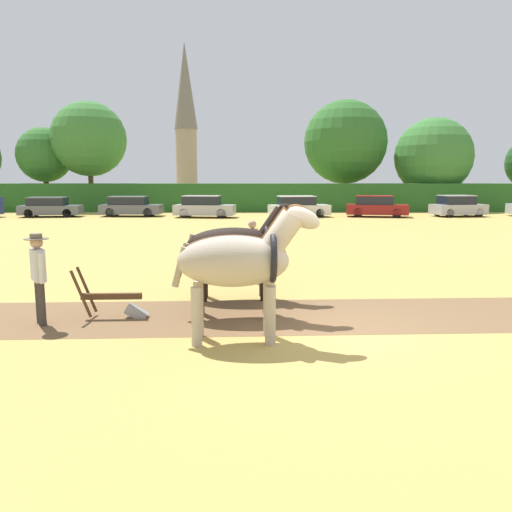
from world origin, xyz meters
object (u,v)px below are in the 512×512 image
(tree_left, at_px, (42,155))
(draft_horse_lead_right, at_px, (238,255))
(church_spire, at_px, (184,118))
(parked_car_far_right, at_px, (455,206))
(tree_center, at_px, (343,142))
(parked_car_left, at_px, (48,207))
(parked_car_center_left, at_px, (129,207))
(plow, at_px, (116,303))
(farmer_at_plow, at_px, (36,271))
(parked_car_center, at_px, (202,207))
(parked_car_right, at_px, (374,207))
(tree_center_right, at_px, (431,157))
(draft_horse_lead_left, at_px, (238,262))
(draft_horse_trail_left, at_px, (237,245))
(tree_center_left, at_px, (87,139))
(parked_car_center_right, at_px, (296,207))
(farmer_beside_team, at_px, (250,246))

(tree_left, bearing_deg, draft_horse_lead_right, -62.26)
(church_spire, relative_size, parked_car_far_right, 5.25)
(tree_center, xyz_separation_m, draft_horse_lead_right, (-8.50, -36.70, -4.77))
(parked_car_left, distance_m, parked_car_center_left, 5.84)
(plow, bearing_deg, farmer_at_plow, -164.11)
(parked_car_center, height_order, parked_car_far_right, parked_car_center)
(tree_center, relative_size, parked_car_right, 2.12)
(tree_center_right, xyz_separation_m, draft_horse_lead_left, (-16.03, -36.58, -3.29))
(draft_horse_lead_left, bearing_deg, parked_car_center, 94.66)
(draft_horse_lead_left, bearing_deg, farmer_at_plow, 163.45)
(plow, relative_size, parked_car_left, 0.33)
(draft_horse_trail_left, distance_m, parked_car_right, 26.86)
(church_spire, height_order, parked_car_right, church_spire)
(tree_center_left, height_order, parked_car_far_right, tree_center_left)
(plow, distance_m, parked_car_right, 29.27)
(tree_center_left, relative_size, draft_horse_lead_right, 3.27)
(parked_car_center, relative_size, parked_car_far_right, 1.10)
(farmer_at_plow, xyz_separation_m, parked_car_left, (-10.99, 27.37, -0.35))
(parked_car_center, height_order, parked_car_center_right, parked_car_center)
(tree_center_right, height_order, parked_car_far_right, tree_center_right)
(church_spire, xyz_separation_m, draft_horse_trail_left, (9.49, -60.82, -9.94))
(tree_center, relative_size, draft_horse_trail_left, 3.45)
(tree_center_left, height_order, draft_horse_trail_left, tree_center_left)
(tree_center, distance_m, plow, 38.83)
(tree_center_left, height_order, farmer_beside_team, tree_center_left)
(plow, height_order, parked_car_center_right, parked_car_center_right)
(draft_horse_lead_right, xyz_separation_m, parked_car_right, (9.14, 26.76, -0.53))
(church_spire, relative_size, farmer_beside_team, 12.79)
(parked_car_center_left, xyz_separation_m, parked_car_far_right, (24.30, -0.22, 0.03))
(draft_horse_lead_left, bearing_deg, parked_car_right, 69.66)
(tree_left, xyz_separation_m, tree_center_right, (34.45, 0.11, -0.14))
(tree_center, bearing_deg, parked_car_far_right, -54.74)
(tree_center_left, bearing_deg, tree_center_right, 0.69)
(plow, distance_m, parked_car_center, 26.33)
(draft_horse_lead_right, bearing_deg, parked_car_far_right, 58.06)
(tree_left, xyz_separation_m, parked_car_center_left, (9.36, -7.61, -4.11))
(tree_center_left, xyz_separation_m, church_spire, (4.73, 27.67, 5.04))
(parked_car_center_right, relative_size, parked_car_far_right, 1.12)
(tree_center_right, relative_size, draft_horse_trail_left, 2.84)
(tree_center_right, distance_m, parked_car_center_left, 26.55)
(tree_center_left, relative_size, plow, 6.35)
(farmer_beside_team, bearing_deg, tree_center, 90.19)
(tree_center, bearing_deg, tree_center_right, -12.30)
(farmer_at_plow, xyz_separation_m, parked_car_center, (0.39, 26.76, -0.29))
(tree_center, distance_m, parked_car_center_left, 20.57)
(tree_center, xyz_separation_m, parked_car_center, (-11.95, -10.49, -5.30))
(church_spire, xyz_separation_m, plow, (7.10, -62.46, -10.91))
(church_spire, bearing_deg, tree_center_left, -99.69)
(parked_car_center_right, distance_m, parked_car_right, 5.73)
(draft_horse_lead_right, distance_m, parked_car_right, 28.28)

